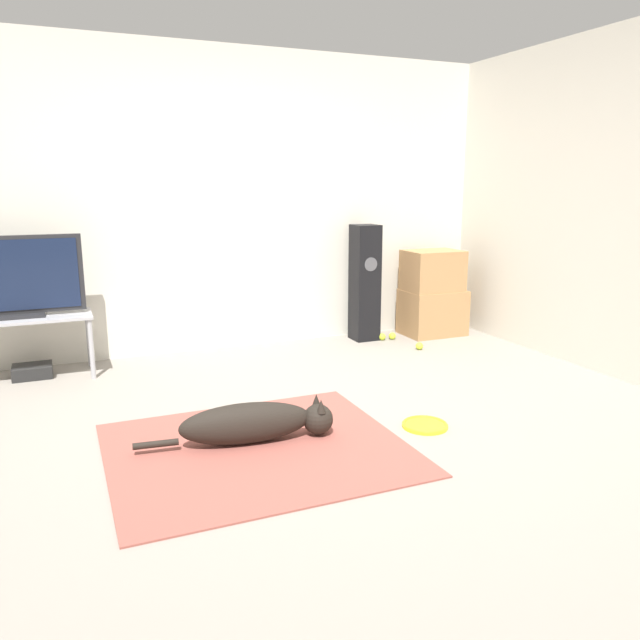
% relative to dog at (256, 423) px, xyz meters
% --- Properties ---
extents(ground_plane, '(12.00, 12.00, 0.00)m').
position_rel_dog_xyz_m(ground_plane, '(0.27, 0.04, -0.12)').
color(ground_plane, gray).
extents(wall_back, '(8.00, 0.06, 2.55)m').
position_rel_dog_xyz_m(wall_back, '(0.27, 2.14, 1.15)').
color(wall_back, beige).
rests_on(wall_back, ground_plane).
extents(area_rug, '(1.59, 1.40, 0.01)m').
position_rel_dog_xyz_m(area_rug, '(-0.02, -0.09, -0.12)').
color(area_rug, '#934C42').
rests_on(area_rug, ground_plane).
extents(dog, '(1.12, 0.28, 0.23)m').
position_rel_dog_xyz_m(dog, '(0.00, 0.00, 0.00)').
color(dog, black).
rests_on(dog, area_rug).
extents(frisbee, '(0.28, 0.28, 0.03)m').
position_rel_dog_xyz_m(frisbee, '(1.00, -0.17, -0.11)').
color(frisbee, yellow).
rests_on(frisbee, ground_plane).
extents(cardboard_box_lower, '(0.57, 0.42, 0.43)m').
position_rel_dog_xyz_m(cardboard_box_lower, '(2.35, 1.82, 0.09)').
color(cardboard_box_lower, '#A87A4C').
rests_on(cardboard_box_lower, ground_plane).
extents(cardboard_box_upper, '(0.52, 0.39, 0.38)m').
position_rel_dog_xyz_m(cardboard_box_upper, '(2.33, 1.82, 0.50)').
color(cardboard_box_upper, '#A87A4C').
rests_on(cardboard_box_upper, cardboard_box_lower).
extents(floor_speaker, '(0.23, 0.23, 1.07)m').
position_rel_dog_xyz_m(floor_speaker, '(1.65, 1.91, 0.41)').
color(floor_speaker, black).
rests_on(floor_speaker, ground_plane).
extents(tv_stand, '(0.96, 0.43, 0.48)m').
position_rel_dog_xyz_m(tv_stand, '(-1.22, 1.81, 0.29)').
color(tv_stand, '#A8A8AD').
rests_on(tv_stand, ground_plane).
extents(tv, '(0.90, 0.20, 0.60)m').
position_rel_dog_xyz_m(tv, '(-1.22, 1.81, 0.64)').
color(tv, '#232326').
rests_on(tv, tv_stand).
extents(tennis_ball_by_boxes, '(0.07, 0.07, 0.07)m').
position_rel_dog_xyz_m(tennis_ball_by_boxes, '(1.89, 1.79, -0.09)').
color(tennis_ball_by_boxes, '#C6E033').
rests_on(tennis_ball_by_boxes, ground_plane).
extents(tennis_ball_near_speaker, '(0.07, 0.07, 0.07)m').
position_rel_dog_xyz_m(tennis_ball_near_speaker, '(1.92, 1.37, -0.09)').
color(tennis_ball_near_speaker, '#C6E033').
rests_on(tennis_ball_near_speaker, ground_plane).
extents(tennis_ball_loose_on_carpet, '(0.07, 0.07, 0.07)m').
position_rel_dog_xyz_m(tennis_ball_loose_on_carpet, '(1.78, 1.80, -0.09)').
color(tennis_ball_loose_on_carpet, '#C6E033').
rests_on(tennis_ball_loose_on_carpet, ground_plane).
extents(game_console, '(0.28, 0.23, 0.09)m').
position_rel_dog_xyz_m(game_console, '(-1.19, 1.84, -0.08)').
color(game_console, black).
rests_on(game_console, ground_plane).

